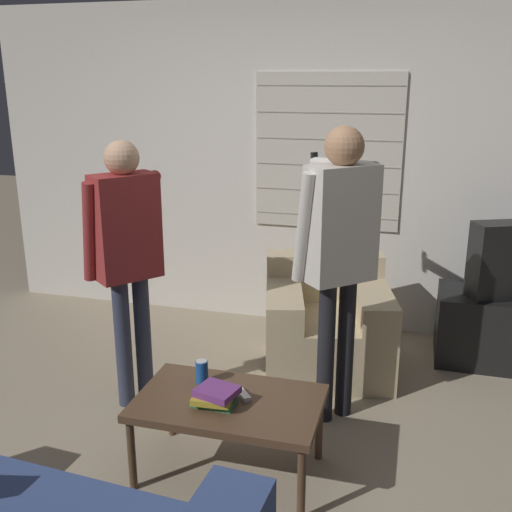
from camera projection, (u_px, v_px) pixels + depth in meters
ground_plane at (219, 459)px, 3.23m from camera, size 16.00×16.00×0.00m
wall_back at (300, 169)px, 4.74m from camera, size 5.20×0.08×2.55m
armchair_beige at (326, 325)px, 4.18m from camera, size 1.01×0.99×0.76m
coffee_table at (229, 407)px, 3.01m from camera, size 0.93×0.57×0.43m
tv_stand at (512, 330)px, 4.24m from camera, size 1.03×0.50×0.51m
person_left_standing at (126, 244)px, 3.53m from camera, size 0.52×0.74×1.64m
person_right_standing at (339, 240)px, 3.34m from camera, size 0.50×0.83×1.73m
book_stack at (215, 396)px, 2.93m from camera, size 0.24×0.20×0.10m
soda_can at (202, 372)px, 3.15m from camera, size 0.07×0.07×0.13m
spare_remote at (243, 394)px, 3.02m from camera, size 0.11×0.12×0.02m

